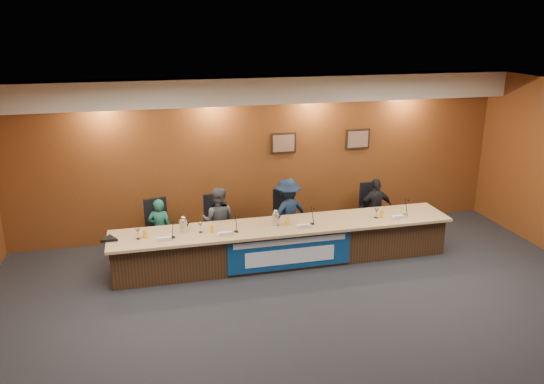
{
  "coord_description": "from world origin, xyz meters",
  "views": [
    {
      "loc": [
        -2.31,
        -6.1,
        4.21
      ],
      "look_at": [
        -0.17,
        2.61,
        1.29
      ],
      "focal_mm": 35.0,
      "sensor_mm": 36.0,
      "label": 1
    }
  ],
  "objects_px": {
    "office_chair_c": "(286,221)",
    "dais_body": "(284,244)",
    "panelist_d": "(375,208)",
    "office_chair_d": "(373,213)",
    "speakerphone": "(109,239)",
    "office_chair_a": "(160,232)",
    "panelist_c": "(288,213)",
    "office_chair_b": "(218,227)",
    "panelist_a": "(160,229)",
    "banner": "(290,252)",
    "carafe_left": "(183,226)",
    "carafe_mid": "(275,219)",
    "panelist_b": "(218,221)"
  },
  "relations": [
    {
      "from": "office_chair_b",
      "to": "carafe_left",
      "type": "bearing_deg",
      "value": -138.31
    },
    {
      "from": "carafe_mid",
      "to": "panelist_a",
      "type": "bearing_deg",
      "value": 159.9
    },
    {
      "from": "panelist_b",
      "to": "speakerphone",
      "type": "xyz_separation_m",
      "value": [
        -1.91,
        -0.74,
        0.13
      ]
    },
    {
      "from": "dais_body",
      "to": "panelist_a",
      "type": "relative_size",
      "value": 5.18
    },
    {
      "from": "panelist_d",
      "to": "speakerphone",
      "type": "bearing_deg",
      "value": 7.15
    },
    {
      "from": "office_chair_a",
      "to": "office_chair_d",
      "type": "bearing_deg",
      "value": -13.6
    },
    {
      "from": "panelist_a",
      "to": "speakerphone",
      "type": "xyz_separation_m",
      "value": [
        -0.84,
        -0.74,
        0.2
      ]
    },
    {
      "from": "panelist_a",
      "to": "carafe_mid",
      "type": "height_order",
      "value": "panelist_a"
    },
    {
      "from": "panelist_a",
      "to": "panelist_b",
      "type": "height_order",
      "value": "panelist_b"
    },
    {
      "from": "office_chair_d",
      "to": "carafe_left",
      "type": "bearing_deg",
      "value": -170.25
    },
    {
      "from": "panelist_b",
      "to": "panelist_d",
      "type": "relative_size",
      "value": 1.05
    },
    {
      "from": "office_chair_c",
      "to": "office_chair_d",
      "type": "height_order",
      "value": "same"
    },
    {
      "from": "office_chair_a",
      "to": "office_chair_c",
      "type": "bearing_deg",
      "value": -13.6
    },
    {
      "from": "panelist_a",
      "to": "speakerphone",
      "type": "bearing_deg",
      "value": 51.48
    },
    {
      "from": "dais_body",
      "to": "panelist_d",
      "type": "xyz_separation_m",
      "value": [
        2.08,
        0.69,
        0.27
      ]
    },
    {
      "from": "panelist_a",
      "to": "panelist_b",
      "type": "xyz_separation_m",
      "value": [
        1.08,
        0.0,
        0.07
      ]
    },
    {
      "from": "office_chair_c",
      "to": "office_chair_d",
      "type": "xyz_separation_m",
      "value": [
        1.82,
        0.0,
        0.0
      ]
    },
    {
      "from": "dais_body",
      "to": "panelist_c",
      "type": "xyz_separation_m",
      "value": [
        0.26,
        0.69,
        0.33
      ]
    },
    {
      "from": "office_chair_b",
      "to": "panelist_a",
      "type": "bearing_deg",
      "value": 179.38
    },
    {
      "from": "dais_body",
      "to": "office_chair_a",
      "type": "bearing_deg",
      "value": 159.85
    },
    {
      "from": "dais_body",
      "to": "banner",
      "type": "bearing_deg",
      "value": -90.0
    },
    {
      "from": "banner",
      "to": "speakerphone",
      "type": "xyz_separation_m",
      "value": [
        -3.0,
        0.37,
        0.4
      ]
    },
    {
      "from": "banner",
      "to": "panelist_a",
      "type": "relative_size",
      "value": 1.9
    },
    {
      "from": "banner",
      "to": "office_chair_a",
      "type": "distance_m",
      "value": 2.47
    },
    {
      "from": "carafe_left",
      "to": "panelist_d",
      "type": "bearing_deg",
      "value": 9.7
    },
    {
      "from": "office_chair_a",
      "to": "carafe_mid",
      "type": "distance_m",
      "value": 2.19
    },
    {
      "from": "panelist_c",
      "to": "office_chair_b",
      "type": "xyz_separation_m",
      "value": [
        -1.34,
        0.1,
        -0.2
      ]
    },
    {
      "from": "banner",
      "to": "speakerphone",
      "type": "bearing_deg",
      "value": 172.99
    },
    {
      "from": "dais_body",
      "to": "panelist_b",
      "type": "distance_m",
      "value": 1.32
    },
    {
      "from": "panelist_c",
      "to": "carafe_mid",
      "type": "distance_m",
      "value": 0.86
    },
    {
      "from": "office_chair_a",
      "to": "office_chair_d",
      "type": "distance_m",
      "value": 4.24
    },
    {
      "from": "banner",
      "to": "panelist_b",
      "type": "relative_size",
      "value": 1.7
    },
    {
      "from": "panelist_a",
      "to": "carafe_left",
      "type": "height_order",
      "value": "panelist_a"
    },
    {
      "from": "panelist_b",
      "to": "carafe_left",
      "type": "distance_m",
      "value": 0.98
    },
    {
      "from": "office_chair_a",
      "to": "carafe_mid",
      "type": "bearing_deg",
      "value": -36.2
    },
    {
      "from": "panelist_c",
      "to": "speakerphone",
      "type": "xyz_separation_m",
      "value": [
        -3.25,
        -0.74,
        0.1
      ]
    },
    {
      "from": "office_chair_c",
      "to": "panelist_b",
      "type": "bearing_deg",
      "value": -175.71
    },
    {
      "from": "office_chair_d",
      "to": "banner",
      "type": "bearing_deg",
      "value": -151.3
    },
    {
      "from": "banner",
      "to": "carafe_mid",
      "type": "relative_size",
      "value": 9.49
    },
    {
      "from": "carafe_mid",
      "to": "speakerphone",
      "type": "xyz_separation_m",
      "value": [
        -2.83,
        -0.01,
        -0.09
      ]
    },
    {
      "from": "office_chair_c",
      "to": "carafe_mid",
      "type": "xyz_separation_m",
      "value": [
        -0.43,
        -0.83,
        0.39
      ]
    },
    {
      "from": "panelist_d",
      "to": "office_chair_c",
      "type": "height_order",
      "value": "panelist_d"
    },
    {
      "from": "office_chair_a",
      "to": "panelist_a",
      "type": "bearing_deg",
      "value": -103.6
    },
    {
      "from": "office_chair_c",
      "to": "dais_body",
      "type": "bearing_deg",
      "value": -108.02
    },
    {
      "from": "panelist_c",
      "to": "carafe_mid",
      "type": "xyz_separation_m",
      "value": [
        -0.43,
        -0.73,
        0.19
      ]
    },
    {
      "from": "dais_body",
      "to": "panelist_c",
      "type": "relative_size",
      "value": 4.41
    },
    {
      "from": "carafe_left",
      "to": "carafe_mid",
      "type": "xyz_separation_m",
      "value": [
        1.61,
        -0.07,
        0.0
      ]
    },
    {
      "from": "office_chair_d",
      "to": "speakerphone",
      "type": "bearing_deg",
      "value": -172.01
    },
    {
      "from": "office_chair_b",
      "to": "carafe_mid",
      "type": "distance_m",
      "value": 1.29
    },
    {
      "from": "panelist_c",
      "to": "office_chair_d",
      "type": "bearing_deg",
      "value": 164.23
    }
  ]
}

